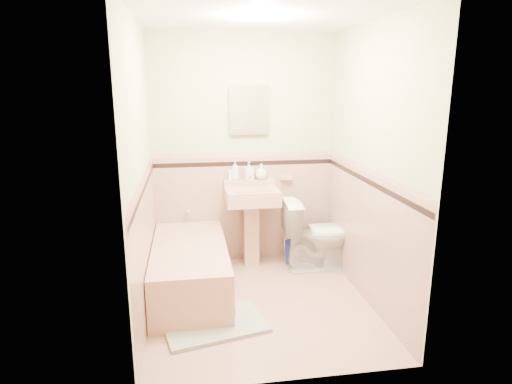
{
  "coord_description": "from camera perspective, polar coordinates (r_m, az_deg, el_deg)",
  "views": [
    {
      "loc": [
        -0.61,
        -3.63,
        1.97
      ],
      "look_at": [
        0.0,
        0.25,
        1.0
      ],
      "focal_mm": 30.65,
      "sensor_mm": 36.0,
      "label": 1
    }
  ],
  "objects": [
    {
      "name": "toilet",
      "position": [
        4.8,
        8.13,
        -5.48
      ],
      "size": [
        0.77,
        0.45,
        0.78
      ],
      "primitive_type": "imported",
      "rotation": [
        0.0,
        0.0,
        1.55
      ],
      "color": "white",
      "rests_on": "floor"
    },
    {
      "name": "wall_front",
      "position": [
        2.7,
        4.45,
        -1.65
      ],
      "size": [
        2.5,
        0.0,
        2.5
      ],
      "primitive_type": "plane",
      "rotation": [
        -1.57,
        0.0,
        0.0
      ],
      "color": "#F7E9C9",
      "rests_on": "ground"
    },
    {
      "name": "bucket",
      "position": [
        4.97,
        5.16,
        -7.93
      ],
      "size": [
        0.32,
        0.32,
        0.26
      ],
      "primitive_type": null,
      "rotation": [
        0.0,
        0.0,
        0.26
      ],
      "color": "navy",
      "rests_on": "floor"
    },
    {
      "name": "accent_left",
      "position": [
        3.74,
        -14.41,
        0.32
      ],
      "size": [
        0.0,
        2.2,
        2.2
      ],
      "primitive_type": "plane",
      "rotation": [
        1.57,
        0.0,
        1.57
      ],
      "color": "black",
      "rests_on": "ground"
    },
    {
      "name": "wainscot_back",
      "position": [
        4.95,
        -1.5,
        -2.2
      ],
      "size": [
        2.0,
        0.0,
        2.0
      ],
      "primitive_type": "plane",
      "rotation": [
        1.57,
        0.0,
        0.0
      ],
      "color": "tan",
      "rests_on": "ground"
    },
    {
      "name": "shoe",
      "position": [
        3.91,
        -3.97,
        -15.33
      ],
      "size": [
        0.16,
        0.09,
        0.06
      ],
      "primitive_type": "cube",
      "rotation": [
        0.0,
        0.0,
        0.15
      ],
      "color": "#BF1E59",
      "rests_on": "bath_mat"
    },
    {
      "name": "wall_back",
      "position": [
        4.82,
        -1.57,
        5.29
      ],
      "size": [
        2.5,
        0.0,
        2.5
      ],
      "primitive_type": "plane",
      "rotation": [
        1.57,
        0.0,
        0.0
      ],
      "color": "#F7E9C9",
      "rests_on": "ground"
    },
    {
      "name": "cap_left",
      "position": [
        3.72,
        -14.5,
        1.81
      ],
      "size": [
        0.0,
        2.2,
        2.2
      ],
      "primitive_type": "plane",
      "rotation": [
        1.57,
        0.0,
        1.57
      ],
      "color": "tan",
      "rests_on": "ground"
    },
    {
      "name": "accent_back",
      "position": [
        4.82,
        -1.53,
        3.73
      ],
      "size": [
        2.0,
        0.0,
        2.0
      ],
      "primitive_type": "plane",
      "rotation": [
        1.57,
        0.0,
        0.0
      ],
      "color": "black",
      "rests_on": "ground"
    },
    {
      "name": "floor",
      "position": [
        4.17,
        0.55,
        -14.3
      ],
      "size": [
        2.2,
        2.2,
        0.0
      ],
      "primitive_type": "plane",
      "color": "tan",
      "rests_on": "ground"
    },
    {
      "name": "accent_right",
      "position": [
        4.05,
        14.43,
        1.33
      ],
      "size": [
        0.0,
        2.2,
        2.2
      ],
      "primitive_type": "plane",
      "rotation": [
        1.57,
        0.0,
        -1.57
      ],
      "color": "black",
      "rests_on": "ground"
    },
    {
      "name": "wainscot_right",
      "position": [
        4.19,
        14.08,
        -5.63
      ],
      "size": [
        0.0,
        2.2,
        2.2
      ],
      "primitive_type": "plane",
      "rotation": [
        1.57,
        0.0,
        -1.57
      ],
      "color": "tan",
      "rests_on": "ground"
    },
    {
      "name": "bathtub",
      "position": [
        4.32,
        -8.58,
        -10.08
      ],
      "size": [
        0.7,
        1.5,
        0.45
      ],
      "primitive_type": "cube",
      "color": "tan",
      "rests_on": "floor"
    },
    {
      "name": "sink_faucet",
      "position": [
        4.78,
        -0.8,
        1.57
      ],
      "size": [
        0.02,
        0.02,
        0.1
      ],
      "primitive_type": "cylinder",
      "color": "silver",
      "rests_on": "sink"
    },
    {
      "name": "wainscot_front",
      "position": [
        2.95,
        4.15,
        -13.85
      ],
      "size": [
        2.0,
        0.0,
        2.0
      ],
      "primitive_type": "plane",
      "rotation": [
        -1.57,
        0.0,
        0.0
      ],
      "color": "tan",
      "rests_on": "ground"
    },
    {
      "name": "soap_bottle_left",
      "position": [
        4.78,
        -2.73,
        2.83
      ],
      "size": [
        0.09,
        0.09,
        0.21
      ],
      "primitive_type": "imported",
      "rotation": [
        0.0,
        0.0,
        -0.16
      ],
      "color": "#B2B2B2",
      "rests_on": "sink"
    },
    {
      "name": "medicine_cabinet",
      "position": [
        4.75,
        -0.95,
        10.63
      ],
      "size": [
        0.35,
        0.04,
        0.44
      ],
      "primitive_type": "cube",
      "color": "white",
      "rests_on": "wall_back"
    },
    {
      "name": "wainscot_left",
      "position": [
        3.89,
        -14.04,
        -7.14
      ],
      "size": [
        0.0,
        2.2,
        2.2
      ],
      "primitive_type": "plane",
      "rotation": [
        1.57,
        0.0,
        1.57
      ],
      "color": "tan",
      "rests_on": "ground"
    },
    {
      "name": "soap_dish",
      "position": [
        4.92,
        3.96,
        1.88
      ],
      "size": [
        0.12,
        0.07,
        0.04
      ],
      "primitive_type": "cube",
      "color": "tan",
      "rests_on": "wall_back"
    },
    {
      "name": "sink",
      "position": [
        4.78,
        -0.54,
        -4.72
      ],
      "size": [
        0.56,
        0.48,
        0.89
      ],
      "primitive_type": null,
      "color": "tan",
      "rests_on": "floor"
    },
    {
      "name": "cap_front",
      "position": [
        2.72,
        4.35,
        -2.16
      ],
      "size": [
        2.0,
        0.0,
        2.0
      ],
      "primitive_type": "plane",
      "rotation": [
        -1.57,
        0.0,
        0.0
      ],
      "color": "tan",
      "rests_on": "ground"
    },
    {
      "name": "cap_right",
      "position": [
        4.03,
        14.52,
        2.71
      ],
      "size": [
        0.0,
        2.2,
        2.2
      ],
      "primitive_type": "plane",
      "rotation": [
        1.57,
        0.0,
        -1.57
      ],
      "color": "tan",
      "rests_on": "ground"
    },
    {
      "name": "bath_mat",
      "position": [
        3.84,
        -5.46,
        -16.76
      ],
      "size": [
        0.93,
        0.72,
        0.03
      ],
      "primitive_type": "cube",
      "rotation": [
        0.0,
        0.0,
        0.23
      ],
      "color": "gray",
      "rests_on": "floor"
    },
    {
      "name": "tube",
      "position": [
        4.78,
        -3.41,
        2.26
      ],
      "size": [
        0.04,
        0.04,
        0.12
      ],
      "primitive_type": "cylinder",
      "rotation": [
        0.0,
        0.0,
        0.24
      ],
      "color": "white",
      "rests_on": "sink"
    },
    {
      "name": "wall_right",
      "position": [
        4.03,
        14.78,
        3.14
      ],
      "size": [
        0.0,
        2.5,
        2.5
      ],
      "primitive_type": "plane",
      "rotation": [
        1.57,
        0.0,
        -1.57
      ],
      "color": "#F7E9C9",
      "rests_on": "ground"
    },
    {
      "name": "ceiling",
      "position": [
        3.71,
        0.64,
        22.09
      ],
      "size": [
        2.2,
        2.2,
        0.0
      ],
      "primitive_type": "plane",
      "rotation": [
        3.14,
        0.0,
        0.0
      ],
      "color": "white",
      "rests_on": "ground"
    },
    {
      "name": "accent_front",
      "position": [
        2.75,
        4.31,
        -4.16
      ],
      "size": [
        2.0,
        0.0,
        2.0
      ],
      "primitive_type": "plane",
      "rotation": [
        -1.57,
        0.0,
        0.0
      ],
      "color": "black",
      "rests_on": "ground"
    },
    {
      "name": "soap_bottle_mid",
      "position": [
        4.8,
        -0.94,
        2.81
      ],
      "size": [
        0.11,
        0.11,
        0.2
      ],
      "primitive_type": "imported",
      "rotation": [
        0.0,
        0.0,
        0.24
      ],
      "color": "#B2B2B2",
      "rests_on": "sink"
    },
    {
      "name": "wall_left",
      "position": [
        3.72,
        -14.81,
        2.25
      ],
      "size": [
        0.0,
        2.5,
        2.5
      ],
      "primitive_type": "plane",
      "rotation": [
        1.57,
        0.0,
        1.57
      ],
      "color": "#F7E9C9",
      "rests_on": "ground"
    },
    {
      "name": "cap_back",
      "position": [
        4.81,
        -1.54,
        4.91
      ],
      "size": [
        2.0,
        0.0,
        2.0
      ],
      "primitive_type": "plane",
      "rotation": [
        1.57,
        0.0,
        0.0
      ],
      "color": "tan",
      "rests_on": "ground"
    },
    {
      "name": "soap_bottle_right",
      "position": [
        4.82,
        0.69,
        2.69
      ],
      "size": [
        0.16,
        0.16,
        0.17
      ],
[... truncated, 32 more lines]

